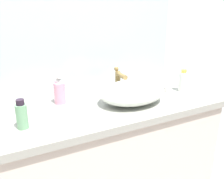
# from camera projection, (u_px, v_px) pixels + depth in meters

# --- Properties ---
(bathroom_wall_rear) EXTENTS (6.00, 0.06, 2.60)m
(bathroom_wall_rear) POSITION_uv_depth(u_px,v_px,m) (63.00, 29.00, 1.57)
(bathroom_wall_rear) COLOR silver
(bathroom_wall_rear) RESTS_ON ground
(vanity_counter) EXTENTS (1.46, 0.59, 0.91)m
(vanity_counter) POSITION_uv_depth(u_px,v_px,m) (95.00, 173.00, 1.59)
(vanity_counter) COLOR beige
(vanity_counter) RESTS_ON ground
(sink_basin) EXTENTS (0.39, 0.29, 0.12)m
(sink_basin) POSITION_uv_depth(u_px,v_px,m) (132.00, 92.00, 1.45)
(sink_basin) COLOR silver
(sink_basin) RESTS_ON vanity_counter
(faucet) EXTENTS (0.03, 0.13, 0.17)m
(faucet) POSITION_uv_depth(u_px,v_px,m) (119.00, 79.00, 1.57)
(faucet) COLOR olive
(faucet) RESTS_ON vanity_counter
(soap_dispenser) EXTENTS (0.06, 0.06, 0.18)m
(soap_dispenser) POSITION_uv_depth(u_px,v_px,m) (60.00, 91.00, 1.44)
(soap_dispenser) COLOR pink
(soap_dispenser) RESTS_ON vanity_counter
(lotion_bottle) EXTENTS (0.05, 0.05, 0.14)m
(lotion_bottle) POSITION_uv_depth(u_px,v_px,m) (22.00, 115.00, 1.16)
(lotion_bottle) COLOR #72A378
(lotion_bottle) RESTS_ON vanity_counter
(perfume_bottle) EXTENTS (0.06, 0.06, 0.14)m
(perfume_bottle) POSITION_uv_depth(u_px,v_px,m) (183.00, 81.00, 1.63)
(perfume_bottle) COLOR white
(perfume_bottle) RESTS_ON vanity_counter
(candle_jar) EXTENTS (0.06, 0.06, 0.03)m
(candle_jar) POSITION_uv_depth(u_px,v_px,m) (167.00, 89.00, 1.64)
(candle_jar) COLOR silver
(candle_jar) RESTS_ON vanity_counter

